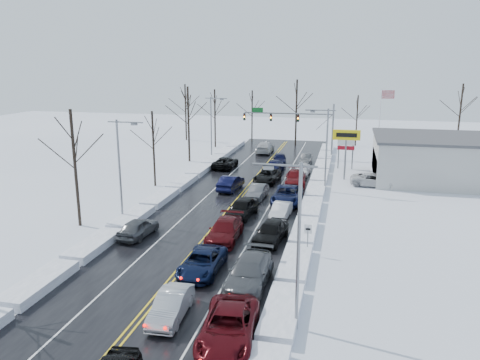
% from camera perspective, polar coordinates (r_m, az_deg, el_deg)
% --- Properties ---
extents(ground, '(160.00, 160.00, 0.00)m').
position_cam_1_polar(ground, '(43.69, -1.67, -4.12)').
color(ground, silver).
rests_on(ground, ground).
extents(road_surface, '(14.00, 84.00, 0.01)m').
position_cam_1_polar(road_surface, '(45.53, -1.03, -3.34)').
color(road_surface, black).
rests_on(road_surface, ground).
extents(snow_bank_left, '(1.90, 72.00, 0.63)m').
position_cam_1_polar(snow_bank_left, '(47.87, -9.90, -2.69)').
color(snow_bank_left, white).
rests_on(snow_bank_left, ground).
extents(snow_bank_right, '(1.90, 72.00, 0.63)m').
position_cam_1_polar(snow_bank_right, '(44.38, 8.56, -3.98)').
color(snow_bank_right, white).
rests_on(snow_bank_right, ground).
extents(traffic_signal_mast, '(13.28, 0.39, 8.00)m').
position_cam_1_polar(traffic_signal_mast, '(68.98, 7.05, 7.18)').
color(traffic_signal_mast, slate).
rests_on(traffic_signal_mast, ground).
extents(tires_plus_sign, '(3.20, 0.34, 6.00)m').
position_cam_1_polar(tires_plus_sign, '(56.79, 12.84, 4.97)').
color(tires_plus_sign, slate).
rests_on(tires_plus_sign, ground).
extents(used_vehicles_sign, '(2.20, 0.22, 4.65)m').
position_cam_1_polar(used_vehicles_sign, '(62.98, 12.81, 4.30)').
color(used_vehicles_sign, slate).
rests_on(used_vehicles_sign, ground).
extents(speed_limit_sign, '(0.55, 0.09, 2.35)m').
position_cam_1_polar(speed_limit_sign, '(34.38, 8.28, -6.51)').
color(speed_limit_sign, slate).
rests_on(speed_limit_sign, ground).
extents(flagpole, '(1.87, 1.20, 10.00)m').
position_cam_1_polar(flagpole, '(70.70, 16.80, 7.22)').
color(flagpole, silver).
rests_on(flagpole, ground).
extents(dealership_building, '(20.40, 12.40, 5.30)m').
position_cam_1_polar(dealership_building, '(60.65, 25.56, 2.26)').
color(dealership_building, '#AEADA9').
rests_on(dealership_building, ground).
extents(streetlight_se, '(3.20, 0.25, 9.00)m').
position_cam_1_polar(streetlight_se, '(23.76, 6.71, -6.54)').
color(streetlight_se, slate).
rests_on(streetlight_se, ground).
extents(streetlight_ne, '(3.20, 0.25, 9.00)m').
position_cam_1_polar(streetlight_ne, '(50.87, 10.30, 4.43)').
color(streetlight_ne, slate).
rests_on(streetlight_ne, ground).
extents(streetlight_sw, '(3.20, 0.25, 9.00)m').
position_cam_1_polar(streetlight_sw, '(41.61, -14.28, 2.10)').
color(streetlight_sw, slate).
rests_on(streetlight_sw, ground).
extents(streetlight_nw, '(3.20, 0.25, 9.00)m').
position_cam_1_polar(streetlight_nw, '(67.37, -3.38, 6.95)').
color(streetlight_nw, slate).
rests_on(streetlight_nw, ground).
extents(tree_left_b, '(4.00, 4.00, 10.00)m').
position_cam_1_polar(tree_left_b, '(41.20, -19.66, 3.97)').
color(tree_left_b, '#2D231C').
rests_on(tree_left_b, ground).
extents(tree_left_c, '(3.40, 3.40, 8.50)m').
position_cam_1_polar(tree_left_c, '(53.11, -10.57, 5.51)').
color(tree_left_c, '#2D231C').
rests_on(tree_left_c, ground).
extents(tree_left_d, '(4.20, 4.20, 10.50)m').
position_cam_1_polar(tree_left_d, '(66.14, -6.34, 8.53)').
color(tree_left_d, '#2D231C').
rests_on(tree_left_d, ground).
extents(tree_left_e, '(3.80, 3.80, 9.50)m').
position_cam_1_polar(tree_left_e, '(77.47, -3.09, 8.87)').
color(tree_left_e, '#2D231C').
rests_on(tree_left_e, ground).
extents(tree_far_a, '(4.00, 4.00, 10.00)m').
position_cam_1_polar(tree_far_a, '(85.34, -6.68, 9.52)').
color(tree_far_a, '#2D231C').
rests_on(tree_far_a, ground).
extents(tree_far_b, '(3.60, 3.60, 9.00)m').
position_cam_1_polar(tree_far_b, '(83.14, 1.49, 9.00)').
color(tree_far_b, '#2D231C').
rests_on(tree_far_b, ground).
extents(tree_far_c, '(4.40, 4.40, 11.00)m').
position_cam_1_polar(tree_far_c, '(79.82, 6.92, 9.70)').
color(tree_far_c, '#2D231C').
rests_on(tree_far_c, ground).
extents(tree_far_d, '(3.40, 3.40, 8.50)m').
position_cam_1_polar(tree_far_d, '(81.01, 14.12, 8.21)').
color(tree_far_d, '#2D231C').
rests_on(tree_far_d, ground).
extents(tree_far_e, '(4.20, 4.20, 10.50)m').
position_cam_1_polar(tree_far_e, '(83.22, 25.36, 8.40)').
color(tree_far_e, '#2D231C').
rests_on(tree_far_e, ground).
extents(queued_car_1, '(1.77, 4.48, 1.45)m').
position_cam_1_polar(queued_car_1, '(27.14, -8.35, -16.24)').
color(queued_car_1, '#A5A8AD').
rests_on(queued_car_1, ground).
extents(queued_car_2, '(2.42, 5.25, 1.46)m').
position_cam_1_polar(queued_car_2, '(32.07, -4.60, -11.13)').
color(queued_car_2, black).
rests_on(queued_car_2, ground).
extents(queued_car_3, '(2.44, 5.70, 1.64)m').
position_cam_1_polar(queued_car_3, '(37.39, -1.85, -7.32)').
color(queued_car_3, '#44090C').
rests_on(queued_car_3, ground).
extents(queued_car_4, '(2.62, 5.22, 1.71)m').
position_cam_1_polar(queued_car_4, '(42.82, 0.25, -4.49)').
color(queued_car_4, black).
rests_on(queued_car_4, ground).
extents(queued_car_5, '(1.74, 4.46, 1.45)m').
position_cam_1_polar(queued_car_5, '(48.43, 2.11, -2.29)').
color(queued_car_5, '#434548').
rests_on(queued_car_5, ground).
extents(queued_car_6, '(2.89, 5.50, 1.48)m').
position_cam_1_polar(queued_car_6, '(55.20, 3.35, -0.25)').
color(queued_car_6, black).
rests_on(queued_car_6, ground).
extents(queued_car_7, '(2.66, 5.23, 1.45)m').
position_cam_1_polar(queued_car_7, '(60.05, 4.04, 0.92)').
color(queued_car_7, black).
rests_on(queued_car_7, ground).
extents(queued_car_8, '(2.27, 4.52, 1.48)m').
position_cam_1_polar(queued_car_8, '(65.25, 4.86, 1.96)').
color(queued_car_8, black).
rests_on(queued_car_8, ground).
extents(queued_car_10, '(3.21, 6.06, 1.62)m').
position_cam_1_polar(queued_car_10, '(24.98, -1.40, -19.01)').
color(queued_car_10, '#45090E').
rests_on(queued_car_10, ground).
extents(queued_car_11, '(2.50, 5.97, 1.72)m').
position_cam_1_polar(queued_car_11, '(30.31, 1.15, -12.66)').
color(queued_car_11, '#47494C').
rests_on(queued_car_11, ground).
extents(queued_car_12, '(2.61, 5.18, 1.69)m').
position_cam_1_polar(queued_car_12, '(37.14, 3.76, -7.50)').
color(queued_car_12, black).
rests_on(queued_car_12, ground).
extents(queued_car_13, '(1.71, 4.23, 1.36)m').
position_cam_1_polar(queued_car_13, '(42.66, 4.98, -4.62)').
color(queued_car_13, silver).
rests_on(queued_car_13, ground).
extents(queued_car_14, '(2.78, 5.96, 1.65)m').
position_cam_1_polar(queued_car_14, '(47.25, 5.75, -2.77)').
color(queued_car_14, black).
rests_on(queued_car_14, ground).
extents(queued_car_15, '(2.73, 5.77, 1.63)m').
position_cam_1_polar(queued_car_15, '(54.21, 6.76, -0.59)').
color(queued_car_15, '#550B0E').
rests_on(queued_car_15, ground).
extents(queued_car_16, '(1.92, 4.34, 1.45)m').
position_cam_1_polar(queued_car_16, '(59.12, 7.61, 0.62)').
color(queued_car_16, white).
rests_on(queued_car_16, ground).
extents(queued_car_17, '(1.45, 4.08, 1.34)m').
position_cam_1_polar(queued_car_17, '(66.11, 8.07, 2.03)').
color(queued_car_17, '#393B3D').
rests_on(queued_car_17, ground).
extents(oncoming_car_0, '(2.12, 5.08, 1.63)m').
position_cam_1_polar(oncoming_car_0, '(51.74, -1.13, -1.21)').
color(oncoming_car_0, black).
rests_on(oncoming_car_0, ground).
extents(oncoming_car_1, '(2.75, 5.52, 1.50)m').
position_cam_1_polar(oncoming_car_1, '(62.56, -1.78, 1.48)').
color(oncoming_car_1, black).
rests_on(oncoming_car_1, ground).
extents(oncoming_car_2, '(2.50, 5.94, 1.71)m').
position_cam_1_polar(oncoming_car_2, '(73.34, 3.04, 3.34)').
color(oncoming_car_2, '#B8B8BA').
rests_on(oncoming_car_2, ground).
extents(oncoming_car_3, '(2.17, 4.62, 1.53)m').
position_cam_1_polar(oncoming_car_3, '(38.97, -12.24, -6.74)').
color(oncoming_car_3, '#45474B').
rests_on(oncoming_car_3, ground).
extents(parked_car_0, '(5.54, 3.04, 1.47)m').
position_cam_1_polar(parked_car_0, '(55.34, 16.00, -0.74)').
color(parked_car_0, silver).
rests_on(parked_car_0, ground).
extents(parked_car_1, '(2.80, 5.78, 1.62)m').
position_cam_1_polar(parked_car_1, '(58.51, 18.81, -0.16)').
color(parked_car_1, silver).
rests_on(parked_car_1, ground).
extents(parked_car_2, '(1.86, 4.29, 1.44)m').
position_cam_1_polar(parked_car_2, '(63.67, 16.67, 1.11)').
color(parked_car_2, black).
rests_on(parked_car_2, ground).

